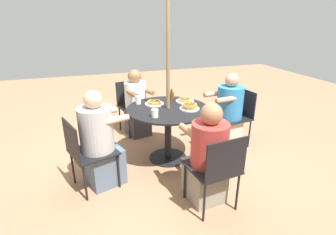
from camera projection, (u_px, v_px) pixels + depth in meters
ground_plane at (168, 158)px, 3.70m from camera, size 12.00×12.00×0.00m
patio_table at (168, 118)px, 3.48m from camera, size 1.09×1.09×0.74m
umbrella_pole at (168, 84)px, 3.30m from camera, size 0.05×0.05×2.14m
patio_chair_north at (85, 150)px, 2.87m from camera, size 0.59×0.59×0.85m
diner_north at (100, 144)px, 2.96m from camera, size 0.55×0.49×1.15m
patio_chair_east at (217, 167)px, 2.55m from camera, size 0.51×0.51×0.85m
diner_east at (207, 159)px, 2.70m from camera, size 0.41×0.53×1.11m
patio_chair_south at (237, 113)px, 3.95m from camera, size 0.51×0.51×0.85m
diner_south at (227, 115)px, 3.88m from camera, size 0.56×0.41×1.12m
patio_chair_west at (132, 103)px, 4.41m from camera, size 0.56×0.56×0.85m
diner_west at (137, 106)px, 4.27m from camera, size 0.44×0.54×1.09m
pancake_plate_a at (154, 103)px, 3.55m from camera, size 0.26×0.26×0.06m
pancake_plate_b at (190, 107)px, 3.37m from camera, size 0.26×0.26×0.08m
pancake_plate_c at (185, 100)px, 3.67m from camera, size 0.26×0.26×0.06m
syrup_bottle at (171, 96)px, 3.72m from camera, size 0.09×0.07×0.16m
coffee_cup at (155, 113)px, 3.11m from camera, size 0.09×0.09×0.09m
drinking_glass_a at (138, 100)px, 3.57m from camera, size 0.08×0.08×0.11m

